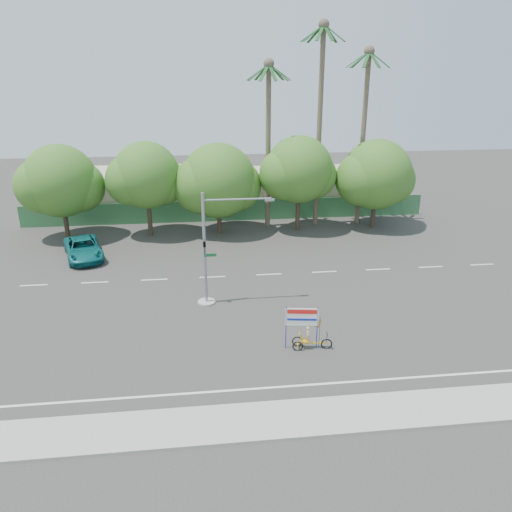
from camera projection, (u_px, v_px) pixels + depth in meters
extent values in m
plane|color=#33302D|center=(254.00, 332.00, 27.63)|extent=(120.00, 120.00, 0.00)
cube|color=gray|center=(274.00, 420.00, 20.65)|extent=(50.00, 2.40, 0.12)
cube|color=#336B3D|center=(228.00, 211.00, 47.23)|extent=(38.00, 0.08, 2.00)
cube|color=#B8AD92|center=(125.00, 192.00, 49.96)|extent=(12.00, 8.00, 4.00)
cube|color=#B8AD92|center=(302.00, 189.00, 52.00)|extent=(14.00, 8.00, 3.60)
cylinder|color=#473828|center=(66.00, 218.00, 42.18)|extent=(0.40, 0.40, 3.52)
sphere|color=#285F1C|center=(60.00, 181.00, 41.04)|extent=(6.00, 6.00, 6.00)
sphere|color=#285F1C|center=(79.00, 186.00, 41.67)|extent=(4.32, 4.32, 4.32)
sphere|color=#285F1C|center=(43.00, 186.00, 40.78)|extent=(4.56, 4.56, 4.56)
cylinder|color=#473828|center=(149.00, 214.00, 42.91)|extent=(0.40, 0.40, 3.74)
sphere|color=#285F1C|center=(146.00, 175.00, 41.70)|extent=(5.60, 5.60, 5.60)
sphere|color=#285F1C|center=(162.00, 181.00, 42.33)|extent=(4.03, 4.03, 4.03)
sphere|color=#285F1C|center=(131.00, 180.00, 41.45)|extent=(4.26, 4.26, 4.26)
cylinder|color=#473828|center=(219.00, 214.00, 43.64)|extent=(0.40, 0.40, 3.30)
sphere|color=#285F1C|center=(218.00, 181.00, 42.58)|extent=(6.40, 6.40, 6.40)
sphere|color=#285F1C|center=(235.00, 186.00, 43.20)|extent=(4.61, 4.61, 4.61)
sphere|color=#285F1C|center=(201.00, 185.00, 42.29)|extent=(4.86, 4.86, 4.86)
cylinder|color=#473828|center=(298.00, 209.00, 44.31)|extent=(0.40, 0.40, 3.87)
sphere|color=#285F1C|center=(299.00, 169.00, 43.06)|extent=(5.80, 5.80, 5.80)
sphere|color=#285F1C|center=(313.00, 175.00, 43.70)|extent=(4.18, 4.18, 4.18)
sphere|color=#285F1C|center=(285.00, 174.00, 42.81)|extent=(4.41, 4.41, 4.41)
cylinder|color=#473828|center=(374.00, 209.00, 45.15)|extent=(0.40, 0.40, 3.43)
sphere|color=#285F1C|center=(377.00, 175.00, 44.04)|extent=(6.20, 6.20, 6.20)
sphere|color=#285F1C|center=(390.00, 180.00, 44.67)|extent=(4.46, 4.46, 4.46)
sphere|color=#285F1C|center=(362.00, 179.00, 43.77)|extent=(4.71, 4.71, 4.71)
cylinder|color=#70604C|center=(319.00, 131.00, 43.59)|extent=(0.44, 0.44, 17.00)
sphere|color=#70604C|center=(324.00, 24.00, 40.57)|extent=(0.90, 0.90, 0.90)
cube|color=#1C4C21|center=(335.00, 33.00, 40.91)|extent=(1.91, 0.28, 1.36)
cube|color=#1C4C21|center=(330.00, 34.00, 41.44)|extent=(1.65, 1.44, 1.36)
cube|color=#1C4C21|center=(323.00, 34.00, 41.68)|extent=(0.61, 1.93, 1.36)
cube|color=#1C4C21|center=(316.00, 34.00, 41.51)|extent=(1.20, 1.80, 1.36)
cube|color=#1C4C21|center=(312.00, 33.00, 41.00)|extent=(1.89, 0.92, 1.36)
cube|color=#1C4C21|center=(314.00, 33.00, 40.41)|extent=(1.89, 0.92, 1.36)
cube|color=#1C4C21|center=(320.00, 32.00, 39.99)|extent=(1.20, 1.80, 1.36)
cube|color=#1C4C21|center=(328.00, 32.00, 39.96)|extent=(0.61, 1.93, 1.36)
cube|color=#1C4C21|center=(334.00, 33.00, 40.32)|extent=(1.65, 1.44, 1.36)
cylinder|color=#70604C|center=(363.00, 142.00, 44.38)|extent=(0.44, 0.44, 15.00)
sphere|color=#70604C|center=(369.00, 51.00, 41.72)|extent=(0.90, 0.90, 0.90)
cube|color=#1C4C21|center=(380.00, 59.00, 42.05)|extent=(1.91, 0.28, 1.36)
cube|color=#1C4C21|center=(375.00, 59.00, 42.59)|extent=(1.65, 1.44, 1.36)
cube|color=#1C4C21|center=(367.00, 60.00, 42.83)|extent=(0.61, 1.93, 1.36)
cube|color=#1C4C21|center=(360.00, 59.00, 42.66)|extent=(1.20, 1.80, 1.36)
cube|color=#1C4C21|center=(357.00, 59.00, 42.15)|extent=(1.89, 0.92, 1.36)
cube|color=#1C4C21|center=(360.00, 59.00, 41.55)|extent=(1.89, 0.92, 1.36)
cube|color=#1C4C21|center=(366.00, 59.00, 41.14)|extent=(1.20, 1.80, 1.36)
cube|color=#1C4C21|center=(374.00, 59.00, 41.11)|extent=(0.61, 1.93, 1.36)
cube|color=#1C4C21|center=(380.00, 59.00, 41.47)|extent=(1.65, 1.44, 1.36)
cylinder|color=#70604C|center=(268.00, 149.00, 43.63)|extent=(0.44, 0.44, 14.00)
sphere|color=#70604C|center=(269.00, 64.00, 41.14)|extent=(0.90, 0.90, 0.90)
cube|color=#1C4C21|center=(280.00, 72.00, 41.48)|extent=(1.91, 0.28, 1.36)
cube|color=#1C4C21|center=(276.00, 72.00, 42.02)|extent=(1.65, 1.44, 1.36)
cube|color=#1C4C21|center=(269.00, 72.00, 42.25)|extent=(0.61, 1.93, 1.36)
cube|color=#1C4C21|center=(262.00, 72.00, 42.08)|extent=(1.20, 1.80, 1.36)
cube|color=#1C4C21|center=(258.00, 72.00, 41.58)|extent=(1.89, 0.92, 1.36)
cube|color=#1C4C21|center=(259.00, 72.00, 40.98)|extent=(1.89, 0.92, 1.36)
cube|color=#1C4C21|center=(264.00, 72.00, 40.57)|extent=(1.20, 1.80, 1.36)
cube|color=#1C4C21|center=(272.00, 72.00, 40.53)|extent=(0.61, 1.93, 1.36)
cube|color=#1C4C21|center=(279.00, 72.00, 40.89)|extent=(1.65, 1.44, 1.36)
cylinder|color=gray|center=(207.00, 302.00, 31.05)|extent=(1.10, 1.10, 0.10)
cylinder|color=gray|center=(205.00, 250.00, 29.83)|extent=(0.18, 0.18, 7.00)
cylinder|color=gray|center=(237.00, 199.00, 28.96)|extent=(4.00, 0.10, 0.10)
cube|color=gray|center=(269.00, 200.00, 29.20)|extent=(0.55, 0.20, 0.12)
imported|color=black|center=(205.00, 250.00, 29.59)|extent=(0.16, 0.20, 1.00)
cube|color=#14662D|center=(211.00, 255.00, 29.99)|extent=(0.70, 0.04, 0.18)
torus|color=black|center=(327.00, 344.00, 25.91)|extent=(0.61, 0.16, 0.60)
torus|color=black|center=(297.00, 341.00, 26.20)|extent=(0.56, 0.15, 0.56)
torus|color=black|center=(298.00, 346.00, 25.74)|extent=(0.56, 0.15, 0.56)
cube|color=gold|center=(312.00, 343.00, 25.92)|extent=(1.50, 0.28, 0.05)
cube|color=gold|center=(298.00, 343.00, 25.96)|extent=(0.13, 0.53, 0.04)
cube|color=gold|center=(305.00, 341.00, 25.89)|extent=(0.49, 0.44, 0.05)
cube|color=gold|center=(301.00, 336.00, 25.81)|extent=(0.26, 0.40, 0.48)
cylinder|color=black|center=(327.00, 338.00, 25.79)|extent=(0.03, 0.03, 0.49)
cube|color=black|center=(327.00, 334.00, 25.70)|extent=(0.10, 0.40, 0.04)
imported|color=#CCB284|center=(308.00, 335.00, 25.76)|extent=(0.28, 0.38, 0.96)
cylinder|color=#172CB1|center=(286.00, 327.00, 25.65)|extent=(0.06, 0.06, 2.40)
cylinder|color=#172CB1|center=(317.00, 328.00, 25.60)|extent=(0.06, 0.06, 2.40)
cube|color=white|center=(302.00, 317.00, 25.40)|extent=(1.67, 0.30, 0.98)
cube|color=red|center=(302.00, 312.00, 25.26)|extent=(1.49, 0.24, 0.23)
cube|color=#172CB1|center=(302.00, 320.00, 25.42)|extent=(1.49, 0.24, 0.12)
cylinder|color=black|center=(319.00, 333.00, 25.69)|extent=(0.02, 0.02, 1.86)
cube|color=red|center=(314.00, 323.00, 25.50)|extent=(0.78, 0.14, 0.58)
imported|color=#0E6162|center=(83.00, 249.00, 38.08)|extent=(4.05, 5.95, 1.51)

